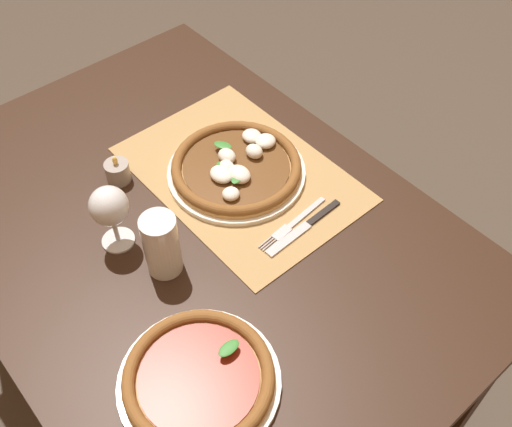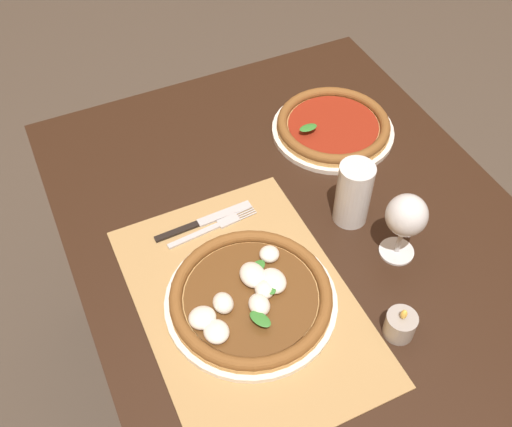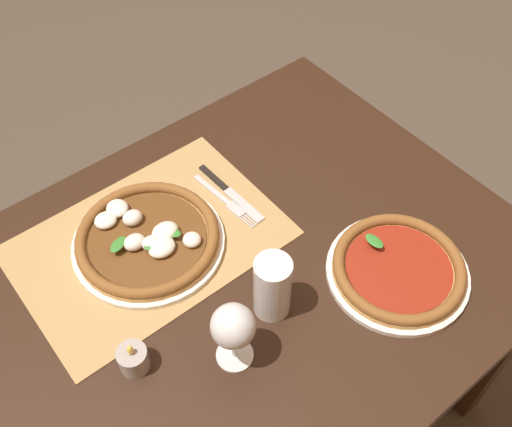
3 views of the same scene
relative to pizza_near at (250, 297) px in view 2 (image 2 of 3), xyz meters
The scene contains 10 objects.
ground_plane 0.78m from the pizza_near, 105.47° to the left, with size 24.00×24.00×0.00m, color #473D33.
dining_table 0.22m from the pizza_near, 105.47° to the left, with size 1.29×0.91×0.74m.
paper_placemat 0.02m from the pizza_near, 121.62° to the right, with size 0.55×0.38×0.00m, color #A88451.
pizza_near is the anchor object (origin of this frame).
pizza_far 0.52m from the pizza_near, 133.10° to the left, with size 0.29×0.29×0.04m.
wine_glass 0.33m from the pizza_near, 87.71° to the left, with size 0.08×0.08×0.16m.
pint_glass 0.30m from the pizza_near, 111.05° to the left, with size 0.07×0.07×0.15m.
fork 0.20m from the pizza_near, behind, with size 0.03×0.20×0.00m.
knife 0.22m from the pizza_near, behind, with size 0.03×0.22×0.01m.
votive_candle 0.27m from the pizza_near, 52.40° to the left, with size 0.06×0.06×0.07m.
Camera 2 is at (0.60, -0.42, 1.69)m, focal length 42.00 mm.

